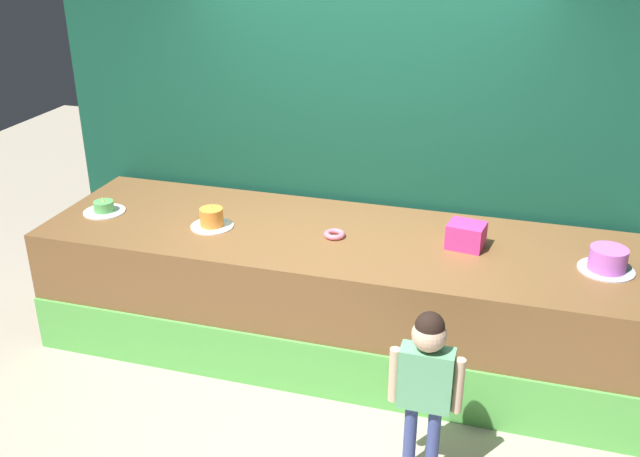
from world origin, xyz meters
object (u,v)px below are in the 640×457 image
at_px(pink_box, 466,235).
at_px(cake_center, 212,219).
at_px(donut, 334,234).
at_px(cake_left, 104,208).
at_px(cake_right, 608,260).
at_px(child_figure, 426,373).

distance_m(pink_box, cake_center, 1.73).
height_order(donut, cake_center, cake_center).
bearing_deg(donut, cake_left, -177.94).
xyz_separation_m(donut, cake_left, (-1.72, -0.06, 0.01)).
bearing_deg(donut, cake_center, -174.84).
height_order(donut, cake_right, cake_right).
bearing_deg(pink_box, child_figure, -93.21).
xyz_separation_m(pink_box, cake_center, (-1.72, -0.17, -0.02)).
relative_size(pink_box, cake_left, 0.77).
xyz_separation_m(donut, cake_center, (-0.86, -0.08, 0.04)).
relative_size(child_figure, cake_left, 3.44).
bearing_deg(donut, cake_right, 0.13).
height_order(child_figure, pink_box, pink_box).
xyz_separation_m(child_figure, cake_right, (0.92, 1.06, 0.28)).
height_order(child_figure, cake_right, child_figure).
distance_m(donut, cake_right, 1.72).
bearing_deg(cake_left, cake_center, -1.06).
relative_size(cake_left, cake_center, 1.01).
bearing_deg(child_figure, pink_box, 86.79).
height_order(cake_center, cake_right, cake_center).
bearing_deg(cake_center, cake_left, 178.94).
relative_size(donut, cake_left, 0.48).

